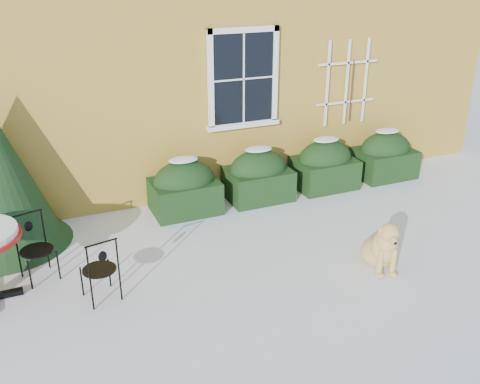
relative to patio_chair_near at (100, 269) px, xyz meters
name	(u,v)px	position (x,y,z in m)	size (l,w,h in m)	color
ground	(272,288)	(1.97, -0.58, -0.42)	(80.00, 80.00, 0.00)	white
hedge_row	(292,171)	(3.62, 1.97, -0.02)	(4.95, 0.80, 0.91)	black
patio_chair_near	(100,269)	(0.00, 0.00, 0.00)	(0.44, 0.43, 0.84)	black
patio_chair_far	(35,247)	(-0.66, 0.82, 0.01)	(0.47, 0.47, 0.86)	black
dog	(383,248)	(3.50, -0.73, -0.12)	(0.60, 0.80, 0.75)	#DCB663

